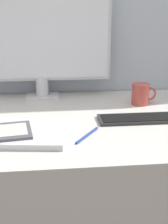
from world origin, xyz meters
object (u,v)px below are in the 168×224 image
at_px(keyboard, 142,118).
at_px(coffee_mug, 141,94).
at_px(monitor, 40,39).
at_px(laptop, 18,133).
at_px(pen, 87,135).
at_px(ereader, 13,131).

distance_m(keyboard, coffee_mug, 0.21).
bearing_deg(monitor, keyboard, -42.13).
bearing_deg(monitor, laptop, -99.04).
height_order(monitor, pen, monitor).
bearing_deg(pen, keyboard, 30.20).
relative_size(coffee_mug, pen, 0.88).
bearing_deg(coffee_mug, ereader, -148.92).
distance_m(coffee_mug, pen, 0.44).
xyz_separation_m(monitor, coffee_mug, (0.44, -0.15, -0.23)).
relative_size(monitor, keyboard, 1.92).
height_order(laptop, ereader, ereader).
relative_size(monitor, pen, 5.12).
xyz_separation_m(ereader, pen, (0.25, -0.01, -0.02)).
height_order(coffee_mug, pen, coffee_mug).
distance_m(keyboard, pen, 0.27).
bearing_deg(ereader, laptop, 45.27).
height_order(keyboard, ereader, ereader).
xyz_separation_m(keyboard, ereader, (-0.48, -0.12, 0.02)).
distance_m(laptop, ereader, 0.03).
bearing_deg(laptop, keyboard, 12.62).
relative_size(laptop, ereader, 2.11).
bearing_deg(keyboard, laptop, -167.38).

